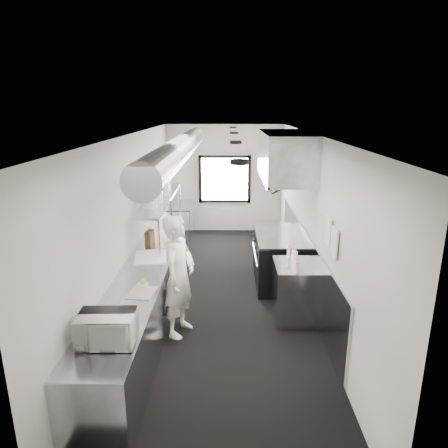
{
  "coord_description": "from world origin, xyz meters",
  "views": [
    {
      "loc": [
        0.11,
        -6.47,
        3.23
      ],
      "look_at": [
        0.03,
        -0.2,
        1.4
      ],
      "focal_mm": 32.4,
      "sensor_mm": 36.0,
      "label": 1
    }
  ],
  "objects_px": {
    "deli_tub_a": "(94,336)",
    "cutting_board": "(151,257)",
    "pass_shelf": "(160,199)",
    "squeeze_bottle_a": "(296,267)",
    "prep_counter": "(151,285)",
    "microwave": "(107,329)",
    "squeeze_bottle_c": "(295,258)",
    "plate_stack_b": "(156,195)",
    "small_plate": "(143,284)",
    "deli_tub_b": "(104,316)",
    "squeeze_bottle_b": "(294,264)",
    "far_work_table": "(178,222)",
    "plate_stack_a": "(151,200)",
    "squeeze_bottle_d": "(294,256)",
    "knife_block": "(150,237)",
    "plate_stack_d": "(165,181)",
    "range": "(278,258)",
    "line_cook": "(179,276)",
    "bottle_station": "(295,291)",
    "squeeze_bottle_e": "(289,252)",
    "plate_stack_c": "(162,185)",
    "exhaust_hood": "(285,156)"
  },
  "relations": [
    {
      "from": "deli_tub_a",
      "to": "cutting_board",
      "type": "relative_size",
      "value": 0.2
    },
    {
      "from": "pass_shelf",
      "to": "squeeze_bottle_a",
      "type": "distance_m",
      "value": 3.1
    },
    {
      "from": "prep_counter",
      "to": "microwave",
      "type": "height_order",
      "value": "microwave"
    },
    {
      "from": "squeeze_bottle_a",
      "to": "squeeze_bottle_c",
      "type": "relative_size",
      "value": 0.89
    },
    {
      "from": "plate_stack_b",
      "to": "squeeze_bottle_c",
      "type": "distance_m",
      "value": 2.73
    },
    {
      "from": "plate_stack_b",
      "to": "small_plate",
      "type": "bearing_deg",
      "value": -86.32
    },
    {
      "from": "deli_tub_b",
      "to": "squeeze_bottle_b",
      "type": "bearing_deg",
      "value": 32.34
    },
    {
      "from": "far_work_table",
      "to": "pass_shelf",
      "type": "bearing_deg",
      "value": -91.07
    },
    {
      "from": "plate_stack_a",
      "to": "squeeze_bottle_d",
      "type": "bearing_deg",
      "value": -18.5
    },
    {
      "from": "knife_block",
      "to": "plate_stack_b",
      "type": "xyz_separation_m",
      "value": [
        0.1,
        0.33,
        0.69
      ]
    },
    {
      "from": "plate_stack_d",
      "to": "microwave",
      "type": "bearing_deg",
      "value": -89.24
    },
    {
      "from": "range",
      "to": "line_cook",
      "type": "xyz_separation_m",
      "value": [
        -1.64,
        -1.85,
        0.42
      ]
    },
    {
      "from": "pass_shelf",
      "to": "bottle_station",
      "type": "relative_size",
      "value": 3.33
    },
    {
      "from": "small_plate",
      "to": "range",
      "type": "bearing_deg",
      "value": 45.87
    },
    {
      "from": "squeeze_bottle_e",
      "to": "knife_block",
      "type": "bearing_deg",
      "value": 164.57
    },
    {
      "from": "line_cook",
      "to": "squeeze_bottle_d",
      "type": "bearing_deg",
      "value": -52.45
    },
    {
      "from": "deli_tub_b",
      "to": "knife_block",
      "type": "xyz_separation_m",
      "value": [
        0.02,
        2.64,
        0.07
      ]
    },
    {
      "from": "squeeze_bottle_c",
      "to": "knife_block",
      "type": "bearing_deg",
      "value": 158.97
    },
    {
      "from": "plate_stack_b",
      "to": "deli_tub_a",
      "type": "bearing_deg",
      "value": -91.61
    },
    {
      "from": "range",
      "to": "squeeze_bottle_b",
      "type": "distance_m",
      "value": 1.66
    },
    {
      "from": "squeeze_bottle_a",
      "to": "plate_stack_b",
      "type": "bearing_deg",
      "value": 144.71
    },
    {
      "from": "pass_shelf",
      "to": "plate_stack_d",
      "type": "height_order",
      "value": "plate_stack_d"
    },
    {
      "from": "far_work_table",
      "to": "knife_block",
      "type": "relative_size",
      "value": 5.01
    },
    {
      "from": "far_work_table",
      "to": "squeeze_bottle_b",
      "type": "relative_size",
      "value": 7.55
    },
    {
      "from": "microwave",
      "to": "deli_tub_a",
      "type": "xyz_separation_m",
      "value": [
        -0.15,
        0.04,
        -0.11
      ]
    },
    {
      "from": "far_work_table",
      "to": "knife_block",
      "type": "bearing_deg",
      "value": -92.52
    },
    {
      "from": "squeeze_bottle_d",
      "to": "squeeze_bottle_b",
      "type": "bearing_deg",
      "value": -96.61
    },
    {
      "from": "plate_stack_a",
      "to": "plate_stack_b",
      "type": "relative_size",
      "value": 0.93
    },
    {
      "from": "prep_counter",
      "to": "plate_stack_c",
      "type": "height_order",
      "value": "plate_stack_c"
    },
    {
      "from": "squeeze_bottle_b",
      "to": "bottle_station",
      "type": "bearing_deg",
      "value": 70.18
    },
    {
      "from": "exhaust_hood",
      "to": "knife_block",
      "type": "height_order",
      "value": "exhaust_hood"
    },
    {
      "from": "range",
      "to": "squeeze_bottle_d",
      "type": "relative_size",
      "value": 8.21
    },
    {
      "from": "plate_stack_d",
      "to": "line_cook",
      "type": "bearing_deg",
      "value": -78.01
    },
    {
      "from": "exhaust_hood",
      "to": "squeeze_bottle_c",
      "type": "xyz_separation_m",
      "value": [
        0.04,
        -1.37,
        -1.39
      ]
    },
    {
      "from": "exhaust_hood",
      "to": "plate_stack_b",
      "type": "xyz_separation_m",
      "value": [
        -2.28,
        -0.12,
        -0.68
      ]
    },
    {
      "from": "pass_shelf",
      "to": "small_plate",
      "type": "xyz_separation_m",
      "value": [
        0.14,
        -2.45,
        -0.63
      ]
    },
    {
      "from": "deli_tub_b",
      "to": "far_work_table",
      "type": "bearing_deg",
      "value": 88.48
    },
    {
      "from": "range",
      "to": "plate_stack_a",
      "type": "distance_m",
      "value": 2.62
    },
    {
      "from": "deli_tub_b",
      "to": "deli_tub_a",
      "type": "bearing_deg",
      "value": -87.42
    },
    {
      "from": "range",
      "to": "squeeze_bottle_c",
      "type": "relative_size",
      "value": 7.97
    },
    {
      "from": "prep_counter",
      "to": "line_cook",
      "type": "height_order",
      "value": "line_cook"
    },
    {
      "from": "bottle_station",
      "to": "deli_tub_b",
      "type": "bearing_deg",
      "value": -145.45
    },
    {
      "from": "far_work_table",
      "to": "plate_stack_b",
      "type": "relative_size",
      "value": 4.25
    },
    {
      "from": "plate_stack_a",
      "to": "line_cook",
      "type": "bearing_deg",
      "value": -65.65
    },
    {
      "from": "exhaust_hood",
      "to": "far_work_table",
      "type": "height_order",
      "value": "exhaust_hood"
    },
    {
      "from": "line_cook",
      "to": "range",
      "type": "bearing_deg",
      "value": -22.6
    },
    {
      "from": "plate_stack_b",
      "to": "squeeze_bottle_a",
      "type": "height_order",
      "value": "plate_stack_b"
    },
    {
      "from": "exhaust_hood",
      "to": "squeeze_bottle_a",
      "type": "distance_m",
      "value": 2.22
    },
    {
      "from": "range",
      "to": "squeeze_bottle_e",
      "type": "bearing_deg",
      "value": -88.03
    },
    {
      "from": "line_cook",
      "to": "plate_stack_b",
      "type": "height_order",
      "value": "plate_stack_b"
    }
  ]
}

